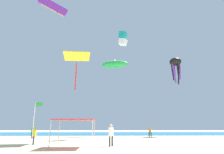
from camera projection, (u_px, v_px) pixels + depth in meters
The scene contains 13 objects.
ground at pixel (119, 151), 13.14m from camera, with size 110.00×110.00×0.10m, color beige.
ocean_strip at pixel (110, 133), 40.00m from camera, with size 110.00×18.16×0.03m, color #1E6B93.
canopy_tent at pixel (75, 121), 14.98m from camera, with size 3.17×2.71×2.18m.
person_near_tent at pixel (150, 130), 28.62m from camera, with size 0.41×0.39×1.62m.
person_leftmost at pixel (34, 134), 16.93m from camera, with size 0.38×0.41×1.59m.
person_central at pixel (111, 133), 15.51m from camera, with size 0.43×0.43×1.82m.
person_rightmost at pixel (32, 131), 24.93m from camera, with size 0.40×0.45×1.68m.
banner_flag at pixel (35, 120), 15.09m from camera, with size 0.61×0.06×3.60m.
kite_inflatable_green at pixel (115, 64), 35.80m from camera, with size 5.40×2.69×1.92m.
kite_octopus_black at pixel (175, 63), 35.29m from camera, with size 2.29×2.29×5.16m.
kite_diamond_yellow at pixel (77, 58), 21.87m from camera, with size 3.41×3.40×4.16m.
kite_box_teal at pixel (123, 39), 31.10m from camera, with size 1.64×1.56×2.53m.
kite_parafoil_purple at pixel (53, 6), 34.88m from camera, with size 5.38×2.38×3.42m.
Camera 1 is at (-1.00, -14.04, 1.69)m, focal length 29.35 mm.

